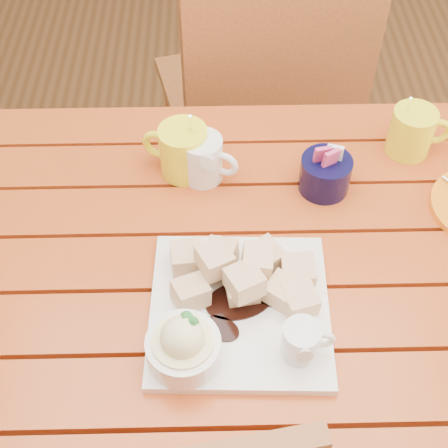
{
  "coord_description": "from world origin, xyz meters",
  "views": [
    {
      "loc": [
        -0.02,
        -0.62,
        1.58
      ],
      "look_at": [
        -0.01,
        0.02,
        0.82
      ],
      "focal_mm": 50.0,
      "sensor_mm": 36.0,
      "label": 1
    }
  ],
  "objects_px": {
    "coffee_mug_left": "(182,150)",
    "chair_far": "(263,97)",
    "table": "(228,296)",
    "dessert_plate": "(230,310)",
    "coffee_mug_right": "(413,131)"
  },
  "relations": [
    {
      "from": "table",
      "to": "coffee_mug_left",
      "type": "height_order",
      "value": "coffee_mug_left"
    },
    {
      "from": "dessert_plate",
      "to": "coffee_mug_right",
      "type": "bearing_deg",
      "value": 46.7
    },
    {
      "from": "coffee_mug_left",
      "to": "coffee_mug_right",
      "type": "relative_size",
      "value": 1.07
    },
    {
      "from": "chair_far",
      "to": "coffee_mug_left",
      "type": "bearing_deg",
      "value": 54.14
    },
    {
      "from": "table",
      "to": "dessert_plate",
      "type": "height_order",
      "value": "dessert_plate"
    },
    {
      "from": "coffee_mug_left",
      "to": "dessert_plate",
      "type": "bearing_deg",
      "value": -56.17
    },
    {
      "from": "dessert_plate",
      "to": "coffee_mug_right",
      "type": "height_order",
      "value": "coffee_mug_right"
    },
    {
      "from": "dessert_plate",
      "to": "chair_far",
      "type": "relative_size",
      "value": 0.29
    },
    {
      "from": "table",
      "to": "coffee_mug_left",
      "type": "relative_size",
      "value": 8.15
    },
    {
      "from": "coffee_mug_right",
      "to": "chair_far",
      "type": "distance_m",
      "value": 0.55
    },
    {
      "from": "table",
      "to": "dessert_plate",
      "type": "xyz_separation_m",
      "value": [
        -0.0,
        -0.12,
        0.14
      ]
    },
    {
      "from": "dessert_plate",
      "to": "table",
      "type": "bearing_deg",
      "value": 89.26
    },
    {
      "from": "dessert_plate",
      "to": "chair_far",
      "type": "distance_m",
      "value": 0.84
    },
    {
      "from": "chair_far",
      "to": "table",
      "type": "bearing_deg",
      "value": 67.01
    },
    {
      "from": "coffee_mug_left",
      "to": "chair_far",
      "type": "distance_m",
      "value": 0.56
    }
  ]
}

